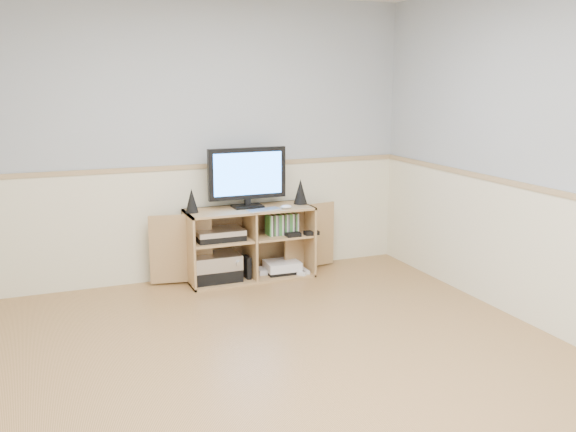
% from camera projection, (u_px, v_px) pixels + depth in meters
% --- Properties ---
extents(room, '(4.04, 4.54, 2.54)m').
position_uv_depth(room, '(274.00, 180.00, 3.74)').
color(room, tan).
rests_on(room, ground).
extents(media_cabinet, '(1.78, 0.43, 0.65)m').
position_uv_depth(media_cabinet, '(248.00, 241.00, 5.85)').
color(media_cabinet, tan).
rests_on(media_cabinet, floor).
extents(monitor, '(0.72, 0.18, 0.54)m').
position_uv_depth(monitor, '(247.00, 175.00, 5.72)').
color(monitor, black).
rests_on(monitor, media_cabinet).
extents(speaker_left, '(0.11, 0.11, 0.21)m').
position_uv_depth(speaker_left, '(192.00, 201.00, 5.55)').
color(speaker_left, black).
rests_on(speaker_left, media_cabinet).
extents(speaker_right, '(0.13, 0.13, 0.23)m').
position_uv_depth(speaker_right, '(300.00, 192.00, 5.92)').
color(speaker_right, black).
rests_on(speaker_right, media_cabinet).
extents(keyboard, '(0.32, 0.18, 0.01)m').
position_uv_depth(keyboard, '(264.00, 210.00, 5.64)').
color(keyboard, '#BCBCC1').
rests_on(keyboard, media_cabinet).
extents(mouse, '(0.11, 0.08, 0.04)m').
position_uv_depth(mouse, '(286.00, 207.00, 5.72)').
color(mouse, white).
rests_on(mouse, media_cabinet).
extents(av_components, '(0.51, 0.31, 0.47)m').
position_uv_depth(av_components, '(217.00, 258.00, 5.72)').
color(av_components, black).
rests_on(av_components, media_cabinet).
extents(game_consoles, '(0.45, 0.30, 0.11)m').
position_uv_depth(game_consoles, '(281.00, 267.00, 5.96)').
color(game_consoles, white).
rests_on(game_consoles, media_cabinet).
extents(game_cases, '(0.28, 0.13, 0.19)m').
position_uv_depth(game_cases, '(282.00, 224.00, 5.87)').
color(game_cases, '#3F8C3F').
rests_on(game_cases, media_cabinet).
extents(wall_outlet, '(0.12, 0.03, 0.12)m').
position_uv_depth(wall_outlet, '(300.00, 205.00, 6.17)').
color(wall_outlet, white).
rests_on(wall_outlet, wall_back).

